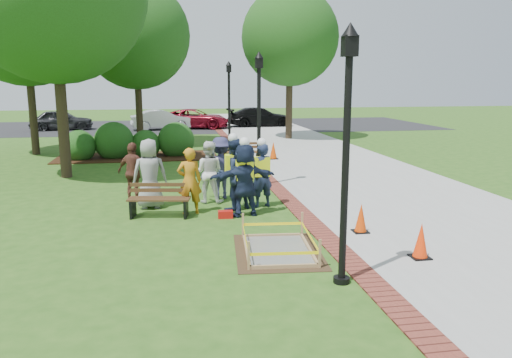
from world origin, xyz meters
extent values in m
plane|color=#285116|center=(0.00, 0.00, 0.00)|extent=(100.00, 100.00, 0.00)
cube|color=#9E9E99|center=(5.00, 10.00, 0.01)|extent=(6.00, 60.00, 0.02)
cube|color=maroon|center=(1.75, 10.00, 0.01)|extent=(0.50, 60.00, 0.03)
cube|color=#381E0F|center=(-3.00, 12.00, 0.02)|extent=(7.00, 3.00, 0.05)
cube|color=black|center=(0.00, 27.00, 0.00)|extent=(36.00, 12.00, 0.01)
cube|color=#47331E|center=(0.52, -1.29, 0.00)|extent=(1.90, 2.45, 0.01)
cube|color=gray|center=(0.52, -1.29, 0.02)|extent=(1.36, 1.90, 0.04)
cube|color=tan|center=(0.52, -1.29, 0.04)|extent=(1.49, 2.03, 0.08)
cube|color=tan|center=(0.52, -1.29, 0.28)|extent=(1.52, 2.06, 0.55)
cube|color=yellow|center=(0.52, -1.29, 0.30)|extent=(1.47, 2.01, 0.06)
cube|color=#50311B|center=(-1.87, 1.74, 0.47)|extent=(1.59, 0.70, 0.04)
cube|color=#50311B|center=(-1.83, 1.98, 0.71)|extent=(1.52, 0.29, 0.25)
cube|color=black|center=(-1.87, 1.74, 0.23)|extent=(1.46, 0.73, 0.45)
cube|color=brown|center=(1.29, 9.42, 0.49)|extent=(1.61, 0.50, 0.04)
cube|color=brown|center=(1.30, 9.67, 0.73)|extent=(1.60, 0.08, 0.26)
cube|color=black|center=(1.29, 9.42, 0.23)|extent=(1.46, 0.57, 0.47)
cube|color=black|center=(3.13, -2.15, 0.02)|extent=(0.36, 0.36, 0.05)
cone|color=#FF3508|center=(3.13, -2.15, 0.38)|extent=(0.28, 0.28, 0.66)
cube|color=black|center=(2.62, -0.38, 0.02)|extent=(0.34, 0.34, 0.04)
cone|color=#E03E07|center=(2.62, -0.38, 0.36)|extent=(0.27, 0.27, 0.63)
cube|color=black|center=(2.84, 10.35, 0.03)|extent=(0.39, 0.39, 0.05)
cone|color=#E24607|center=(2.84, 10.35, 0.41)|extent=(0.31, 0.31, 0.72)
cube|color=#B6120E|center=(-0.25, 1.36, 0.09)|extent=(0.38, 0.22, 0.18)
cylinder|color=black|center=(1.25, -3.00, 1.90)|extent=(0.12, 0.12, 3.80)
cube|color=black|center=(1.25, -3.00, 3.90)|extent=(0.22, 0.22, 0.32)
cone|color=black|center=(1.25, -3.00, 4.15)|extent=(0.28, 0.28, 0.22)
cylinder|color=black|center=(1.25, -3.00, 0.05)|extent=(0.28, 0.28, 0.10)
cylinder|color=black|center=(1.25, 5.00, 1.90)|extent=(0.12, 0.12, 3.80)
cube|color=black|center=(1.25, 5.00, 3.90)|extent=(0.22, 0.22, 0.32)
cone|color=black|center=(1.25, 5.00, 4.15)|extent=(0.28, 0.28, 0.22)
cylinder|color=black|center=(1.25, 5.00, 0.05)|extent=(0.28, 0.28, 0.10)
cylinder|color=black|center=(1.25, 13.00, 1.90)|extent=(0.12, 0.12, 3.80)
cube|color=black|center=(1.25, 13.00, 3.90)|extent=(0.22, 0.22, 0.32)
cone|color=black|center=(1.25, 13.00, 4.15)|extent=(0.28, 0.28, 0.22)
cylinder|color=black|center=(1.25, 13.00, 0.05)|extent=(0.28, 0.28, 0.10)
cylinder|color=#3D2D1E|center=(-5.20, 7.64, 2.61)|extent=(0.37, 0.37, 5.21)
cylinder|color=#3D2D1E|center=(-3.08, 16.04, 2.31)|extent=(0.35, 0.35, 4.62)
sphere|color=#204614|center=(-3.08, 16.04, 5.61)|extent=(5.44, 5.44, 5.44)
cylinder|color=#3D2D1E|center=(5.32, 17.82, 2.38)|extent=(0.38, 0.38, 4.75)
sphere|color=#204614|center=(5.32, 17.82, 5.77)|extent=(5.51, 5.51, 5.51)
cylinder|color=#3D2D1E|center=(-7.69, 13.69, 2.52)|extent=(0.34, 0.34, 5.04)
sphere|color=#204614|center=(-7.69, 13.69, 6.13)|extent=(6.07, 6.07, 6.07)
sphere|color=#204614|center=(-5.40, 11.58, 0.00)|extent=(1.39, 1.39, 1.39)
sphere|color=#204614|center=(-3.98, 11.92, 0.00)|extent=(1.73, 1.73, 1.73)
sphere|color=#204614|center=(-2.63, 12.04, 0.00)|extent=(1.30, 1.30, 1.30)
sphere|color=#204614|center=(-1.29, 12.13, 0.00)|extent=(1.65, 1.65, 1.65)
sphere|color=#204614|center=(-2.98, 12.65, 0.00)|extent=(1.05, 1.05, 1.05)
imported|color=gray|center=(-2.11, 2.72, 0.93)|extent=(0.61, 0.41, 1.87)
imported|color=#C67917|center=(-1.09, 1.95, 0.85)|extent=(0.57, 0.38, 1.71)
imported|color=white|center=(-0.53, 3.05, 0.87)|extent=(0.63, 0.50, 1.73)
imported|color=brown|center=(-2.59, 3.54, 0.84)|extent=(0.64, 0.56, 1.68)
imported|color=#2E2E50|center=(-0.13, 3.50, 0.89)|extent=(0.59, 0.40, 1.79)
imported|color=#1C1F49|center=(0.26, 1.51, 0.93)|extent=(0.65, 0.49, 1.85)
cube|color=#CFE313|center=(0.26, 1.51, 1.19)|extent=(0.42, 0.26, 0.52)
sphere|color=white|center=(0.26, 1.51, 1.88)|extent=(0.25, 0.25, 0.25)
imported|color=#16243B|center=(0.85, 2.32, 0.86)|extent=(0.63, 0.50, 1.73)
cube|color=#CFE313|center=(0.85, 2.32, 1.11)|extent=(0.42, 0.26, 0.52)
sphere|color=white|center=(0.85, 2.32, 1.75)|extent=(0.25, 0.25, 0.25)
imported|color=#1B2648|center=(0.06, 2.18, 0.94)|extent=(0.71, 0.60, 1.88)
cube|color=#CFE313|center=(0.06, 2.18, 1.21)|extent=(0.42, 0.26, 0.52)
sphere|color=white|center=(0.06, 2.18, 1.91)|extent=(0.25, 0.25, 0.25)
imported|color=#2A2B2D|center=(-8.86, 25.47, 0.00)|extent=(2.44, 4.82, 1.52)
imported|color=#BAB9BF|center=(-2.08, 24.46, 0.00)|extent=(2.75, 4.85, 1.49)
imported|color=maroon|center=(0.20, 25.08, 0.00)|extent=(2.88, 4.90, 1.50)
imported|color=black|center=(5.05, 25.87, 0.00)|extent=(2.26, 4.75, 1.51)
camera|label=1|loc=(-1.54, -10.61, 3.38)|focal=35.00mm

